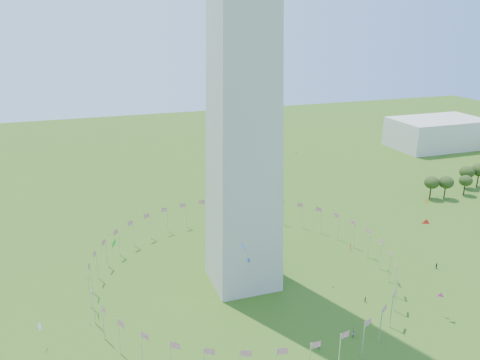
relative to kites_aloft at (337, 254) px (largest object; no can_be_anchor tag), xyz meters
name	(u,v)px	position (x,y,z in m)	size (l,w,h in m)	color
flag_ring	(243,266)	(-10.64, 29.74, -16.79)	(80.24, 80.24, 9.00)	silver
gov_building_east_a	(437,133)	(139.36, 129.74, -13.29)	(50.00, 30.00, 16.00)	beige
kites_aloft	(337,254)	(0.00, 0.00, 0.00)	(102.55, 68.57, 39.04)	red
tree_line_east	(475,181)	(104.33, 65.38, -16.62)	(53.06, 15.33, 10.31)	#334B19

